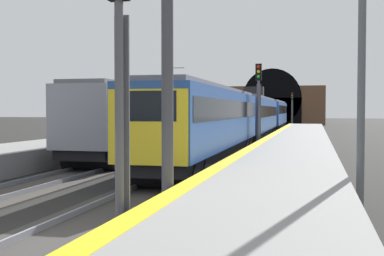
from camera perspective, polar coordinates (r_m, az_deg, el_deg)
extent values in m
plane|color=black|center=(10.62, -16.55, -13.06)|extent=(320.00, 320.00, 0.00)
cube|color=gray|center=(9.20, 6.43, -12.16)|extent=(112.00, 4.01, 1.00)
cube|color=yellow|center=(9.46, -4.28, -8.62)|extent=(112.00, 0.50, 0.01)
cube|color=#383533|center=(10.61, -16.55, -12.91)|extent=(160.00, 2.75, 0.06)
cube|color=gray|center=(10.96, -19.87, -11.90)|extent=(160.00, 0.07, 0.15)
cube|color=gray|center=(10.25, -13.00, -12.80)|extent=(160.00, 0.07, 0.15)
cube|color=#264C99|center=(25.08, 1.78, 1.13)|extent=(18.98, 2.90, 2.67)
cube|color=black|center=(25.07, 1.79, 2.12)|extent=(18.22, 2.93, 0.86)
cube|color=slate|center=(25.10, 1.79, 4.41)|extent=(18.41, 2.49, 0.20)
cube|color=black|center=(25.15, 1.78, -2.36)|extent=(18.60, 2.57, 0.53)
cylinder|color=black|center=(17.40, -3.53, -5.46)|extent=(0.98, 2.53, 0.95)
cylinder|color=black|center=(19.11, -1.97, -4.78)|extent=(0.98, 2.53, 0.95)
cylinder|color=black|center=(31.32, 4.06, -2.10)|extent=(0.98, 2.53, 0.95)
cylinder|color=black|center=(33.10, 4.56, -1.88)|extent=(0.98, 2.53, 0.95)
cube|color=yellow|center=(15.87, -5.06, 0.09)|extent=(0.14, 2.63, 2.41)
cube|color=black|center=(15.81, -5.13, 2.50)|extent=(0.06, 1.92, 0.96)
sphere|color=#F2EACC|center=(15.64, -2.50, -3.07)|extent=(0.20, 0.20, 0.20)
sphere|color=#F2EACC|center=(16.12, -7.67, -2.94)|extent=(0.20, 0.20, 0.20)
cube|color=#264C99|center=(44.51, 7.04, 1.53)|extent=(18.98, 2.90, 2.67)
cube|color=black|center=(44.51, 7.04, 1.89)|extent=(18.22, 2.93, 0.88)
cube|color=slate|center=(44.52, 7.05, 3.38)|extent=(18.41, 2.49, 0.20)
cube|color=black|center=(44.55, 7.03, -0.44)|extent=(18.60, 2.57, 0.53)
cylinder|color=black|center=(36.44, 5.63, -1.52)|extent=(0.98, 2.53, 0.95)
cylinder|color=black|center=(38.22, 5.99, -1.35)|extent=(0.98, 2.53, 0.95)
cylinder|color=black|center=(50.93, 7.81, -0.50)|extent=(0.98, 2.53, 0.95)
cylinder|color=black|center=(52.72, 8.00, -0.42)|extent=(0.98, 2.53, 0.95)
cube|color=#264C99|center=(64.09, 9.10, 1.68)|extent=(18.98, 2.90, 2.67)
cube|color=black|center=(64.09, 9.10, 2.08)|extent=(18.22, 2.93, 0.96)
cube|color=slate|center=(64.10, 9.11, 2.97)|extent=(18.41, 2.49, 0.20)
cube|color=black|center=(64.12, 9.09, 0.32)|extent=(18.60, 2.57, 0.53)
cylinder|color=black|center=(56.19, 8.50, -0.27)|extent=(0.98, 2.53, 0.95)
cylinder|color=black|center=(57.98, 8.65, -0.20)|extent=(0.98, 2.53, 0.95)
cylinder|color=black|center=(70.29, 9.45, 0.20)|extent=(0.98, 2.53, 0.95)
cylinder|color=black|center=(72.09, 9.55, 0.24)|extent=(0.98, 2.53, 0.95)
cube|color=black|center=(44.54, 7.05, 4.09)|extent=(1.31, 1.65, 0.90)
cube|color=gray|center=(30.45, -4.95, 1.50)|extent=(19.03, 2.81, 2.85)
cube|color=black|center=(30.45, -4.96, 2.28)|extent=(18.27, 2.84, 0.92)
cube|color=slate|center=(30.47, -4.96, 4.37)|extent=(18.46, 2.39, 0.20)
cube|color=black|center=(30.51, -4.94, -1.55)|extent=(18.65, 2.47, 0.54)
cylinder|color=black|center=(38.29, -1.06, -1.32)|extent=(0.98, 2.56, 0.98)
cylinder|color=black|center=(36.56, -1.78, -1.48)|extent=(0.98, 2.56, 0.98)
cylinder|color=black|center=(24.65, -9.64, -3.23)|extent=(0.98, 2.56, 0.98)
cylinder|color=black|center=(23.01, -11.42, -3.62)|extent=(0.98, 2.56, 0.98)
cube|color=yellow|center=(39.62, -0.54, 1.38)|extent=(0.12, 2.67, 2.49)
cube|color=black|center=(39.67, -0.52, 2.47)|extent=(0.04, 1.95, 1.03)
sphere|color=#F2EACC|center=(39.89, -1.58, 0.10)|extent=(0.20, 0.20, 0.20)
sphere|color=#F2EACC|center=(39.52, 0.56, 0.08)|extent=(0.20, 0.20, 0.20)
cube|color=gray|center=(49.33, 2.34, 1.73)|extent=(19.03, 2.81, 2.85)
cube|color=black|center=(49.33, 2.34, 2.16)|extent=(18.27, 2.84, 0.97)
cube|color=slate|center=(49.35, 2.34, 3.50)|extent=(18.46, 2.39, 0.20)
cube|color=black|center=(49.37, 2.33, -0.16)|extent=(18.65, 2.47, 0.54)
cylinder|color=black|center=(57.67, 3.98, -0.18)|extent=(0.98, 2.56, 0.98)
cylinder|color=black|center=(55.89, 3.67, -0.25)|extent=(0.98, 2.56, 0.98)
cylinder|color=black|center=(42.91, 0.59, -0.95)|extent=(0.98, 2.56, 0.98)
cylinder|color=black|center=(41.16, 0.03, -1.08)|extent=(0.98, 2.56, 0.98)
cube|color=gray|center=(68.58, 5.57, 1.82)|extent=(19.03, 2.81, 2.85)
cube|color=black|center=(68.58, 5.57, 2.20)|extent=(18.27, 2.84, 0.89)
cube|color=slate|center=(68.59, 5.57, 3.10)|extent=(18.46, 2.39, 0.20)
cube|color=black|center=(68.60, 5.56, 0.46)|extent=(18.65, 2.47, 0.54)
cylinder|color=black|center=(76.87, 6.44, 0.38)|extent=(0.98, 2.56, 0.98)
cylinder|color=black|center=(75.09, 6.26, 0.34)|extent=(0.98, 2.56, 0.98)
cylinder|color=black|center=(62.15, 4.71, -0.02)|extent=(0.98, 2.56, 0.98)
cylinder|color=black|center=(60.38, 4.44, -0.08)|extent=(0.98, 2.56, 0.98)
cylinder|color=#4C4C54|center=(9.18, -8.24, -0.43)|extent=(0.16, 0.16, 4.72)
cube|color=#4C4C54|center=(9.31, -7.92, -0.40)|extent=(0.04, 0.28, 4.25)
cylinder|color=#4C4C54|center=(31.82, 7.55, 1.24)|extent=(0.16, 0.16, 4.60)
cube|color=black|center=(31.90, 7.57, 6.31)|extent=(0.20, 0.38, 1.05)
cube|color=#4C4C54|center=(31.96, 7.58, 1.24)|extent=(0.04, 0.28, 4.14)
sphere|color=red|center=(31.80, 7.55, 6.91)|extent=(0.20, 0.20, 0.20)
sphere|color=yellow|center=(31.78, 7.55, 6.38)|extent=(0.20, 0.20, 0.20)
sphere|color=green|center=(31.75, 7.55, 5.84)|extent=(0.20, 0.20, 0.20)
cylinder|color=#4C4C54|center=(80.17, 11.29, 1.65)|extent=(0.16, 0.16, 4.42)
cube|color=black|center=(80.20, 11.31, 3.61)|extent=(0.20, 0.38, 1.05)
cube|color=#4C4C54|center=(80.31, 11.30, 1.65)|extent=(0.04, 0.28, 3.98)
sphere|color=red|center=(80.08, 11.31, 3.84)|extent=(0.20, 0.20, 0.20)
sphere|color=yellow|center=(80.07, 11.30, 3.63)|extent=(0.20, 0.20, 0.20)
sphere|color=green|center=(80.06, 11.30, 3.41)|extent=(0.20, 0.20, 0.20)
cylinder|color=#3F3F47|center=(11.73, -2.81, 6.37)|extent=(0.28, 0.28, 7.27)
cube|color=brown|center=(92.82, 9.13, 2.53)|extent=(2.98, 18.71, 7.06)
cube|color=black|center=(91.28, 9.05, 1.88)|extent=(0.12, 10.48, 4.94)
cylinder|color=black|center=(91.30, 9.06, 3.43)|extent=(0.12, 10.48, 10.48)
cylinder|color=#595B60|center=(56.41, -2.99, 3.35)|extent=(0.22, 0.22, 8.02)
cylinder|color=#595B60|center=(56.29, -1.95, 6.84)|extent=(0.08, 2.12, 0.08)
cylinder|color=#595B60|center=(15.04, 18.71, 7.30)|extent=(0.22, 0.22, 8.31)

